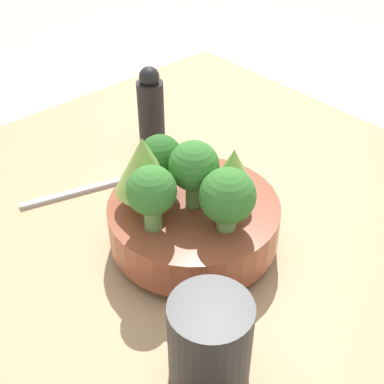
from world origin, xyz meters
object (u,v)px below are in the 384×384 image
at_px(bowl, 192,223).
at_px(cup, 210,343).
at_px(fork, 91,188).
at_px(pepper_mill, 151,112).

xyz_separation_m(bowl, cup, (0.11, 0.15, 0.01)).
height_order(bowl, fork, bowl).
bearing_deg(pepper_mill, fork, 10.59).
height_order(bowl, pepper_mill, pepper_mill).
height_order(bowl, cup, cup).
xyz_separation_m(bowl, pepper_mill, (-0.10, -0.21, 0.03)).
xyz_separation_m(cup, fork, (-0.08, -0.33, -0.05)).
distance_m(cup, pepper_mill, 0.41).
relative_size(cup, pepper_mill, 0.73).
distance_m(bowl, fork, 0.19).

